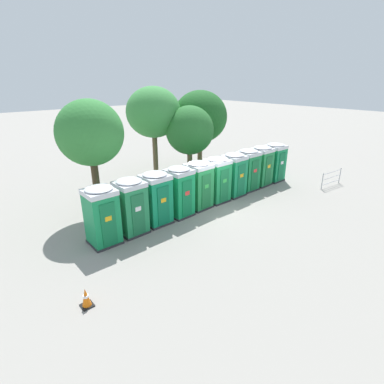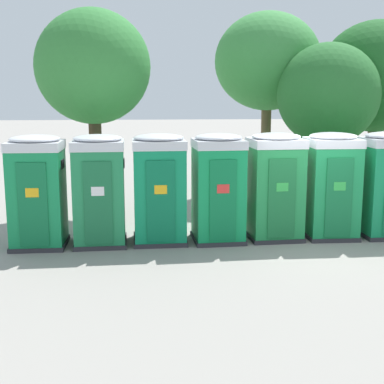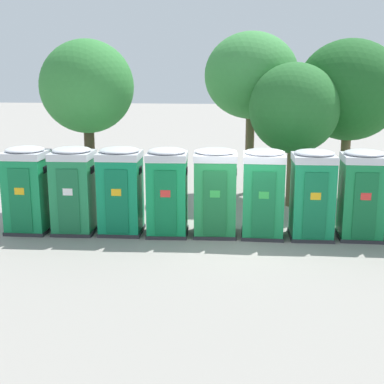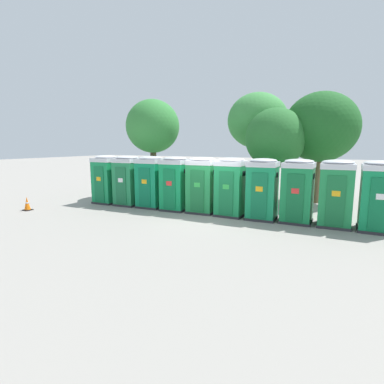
# 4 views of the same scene
# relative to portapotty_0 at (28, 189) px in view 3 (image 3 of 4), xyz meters

# --- Properties ---
(ground_plane) EXTENTS (120.00, 120.00, 0.00)m
(ground_plane) POSITION_rel_portapotty_0_xyz_m (6.19, -0.31, -1.28)
(ground_plane) COLOR gray
(portapotty_0) EXTENTS (1.20, 1.21, 2.54)m
(portapotty_0) POSITION_rel_portapotty_0_xyz_m (0.00, 0.00, 0.00)
(portapotty_0) COLOR #2D2D33
(portapotty_0) RESTS_ON ground
(portapotty_1) EXTENTS (1.21, 1.23, 2.54)m
(portapotty_1) POSITION_rel_portapotty_0_xyz_m (1.37, 0.05, 0.00)
(portapotty_1) COLOR #2D2D33
(portapotty_1) RESTS_ON ground
(portapotty_2) EXTENTS (1.26, 1.23, 2.54)m
(portapotty_2) POSITION_rel_portapotty_0_xyz_m (2.75, 0.13, -0.00)
(portapotty_2) COLOR #2D2D33
(portapotty_2) RESTS_ON ground
(portapotty_3) EXTENTS (1.22, 1.26, 2.54)m
(portapotty_3) POSITION_rel_portapotty_0_xyz_m (4.12, 0.10, 0.00)
(portapotty_3) COLOR #2D2D33
(portapotty_3) RESTS_ON ground
(portapotty_4) EXTENTS (1.29, 1.26, 2.54)m
(portapotty_4) POSITION_rel_portapotty_0_xyz_m (5.49, 0.20, -0.00)
(portapotty_4) COLOR #2D2D33
(portapotty_4) RESTS_ON ground
(portapotty_5) EXTENTS (1.21, 1.21, 2.54)m
(portapotty_5) POSITION_rel_portapotty_0_xyz_m (6.87, 0.19, 0.00)
(portapotty_5) COLOR #2D2D33
(portapotty_5) RESTS_ON ground
(portapotty_6) EXTENTS (1.22, 1.23, 2.54)m
(portapotty_6) POSITION_rel_portapotty_0_xyz_m (8.24, 0.20, 0.00)
(portapotty_6) COLOR #2D2D33
(portapotty_6) RESTS_ON ground
(portapotty_7) EXTENTS (1.20, 1.21, 2.54)m
(portapotty_7) POSITION_rel_portapotty_0_xyz_m (9.62, 0.30, 0.00)
(portapotty_7) COLOR #2D2D33
(portapotty_7) RESTS_ON ground
(street_tree_0) EXTENTS (3.10, 3.10, 5.69)m
(street_tree_0) POSITION_rel_portapotty_0_xyz_m (1.07, 2.84, 2.83)
(street_tree_0) COLOR #4C3826
(street_tree_0) RESTS_ON ground
(street_tree_1) EXTENTS (3.76, 3.76, 5.77)m
(street_tree_1) POSITION_rel_portapotty_0_xyz_m (9.98, 5.06, 2.68)
(street_tree_1) COLOR brown
(street_tree_1) RESTS_ON ground
(street_tree_2) EXTENTS (3.48, 3.48, 6.08)m
(street_tree_2) POSITION_rel_portapotty_0_xyz_m (6.50, 5.67, 3.17)
(street_tree_2) COLOR brown
(street_tree_2) RESTS_ON ground
(street_tree_3) EXTENTS (3.06, 3.06, 4.95)m
(street_tree_3) POSITION_rel_portapotty_0_xyz_m (7.96, 3.81, 2.11)
(street_tree_3) COLOR brown
(street_tree_3) RESTS_ON ground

